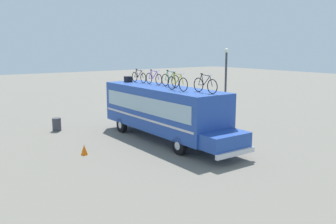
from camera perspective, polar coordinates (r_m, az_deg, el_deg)
ground_plane at (r=21.64m, az=-0.92°, el=-4.23°), size 120.00×120.00×0.00m
bus at (r=21.11m, az=-0.65°, el=0.45°), size 10.75×2.64×3.12m
luggage_bag_1 at (r=24.15m, az=-6.32°, el=5.18°), size 0.46×0.40×0.38m
rooftop_bicycle_1 at (r=23.83m, az=-4.65°, el=5.58°), size 1.76×0.44×0.88m
rooftop_bicycle_2 at (r=22.43m, az=-2.28°, el=5.35°), size 1.78×0.44×0.92m
rooftop_bicycle_3 at (r=21.02m, az=0.34°, el=5.09°), size 1.73×0.44×0.97m
rooftop_bicycle_4 at (r=19.20m, az=1.48°, el=4.60°), size 1.76×0.44×0.97m
rooftop_bicycle_5 at (r=18.32m, az=5.91°, el=4.29°), size 1.79×0.44×0.98m
trash_bin at (r=24.67m, az=-17.21°, el=-1.89°), size 0.56×0.56×0.85m
traffic_cone at (r=18.87m, az=-13.13°, el=-5.85°), size 0.36×0.36×0.53m
street_lamp at (r=24.62m, az=9.12°, el=4.61°), size 0.29×0.29×5.33m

